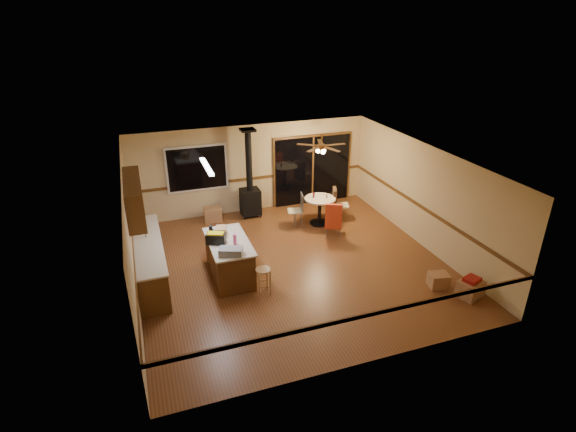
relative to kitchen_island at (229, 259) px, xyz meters
name	(u,v)px	position (x,y,z in m)	size (l,w,h in m)	color
floor	(292,265)	(1.50, 0.00, -0.45)	(7.00, 7.00, 0.00)	brown
ceiling	(293,160)	(1.50, 0.00, 2.15)	(7.00, 7.00, 0.00)	silver
wall_back	(252,169)	(1.50, 3.50, 0.85)	(7.00, 7.00, 0.00)	tan
wall_front	(367,301)	(1.50, -3.50, 0.85)	(7.00, 7.00, 0.00)	tan
wall_left	(130,239)	(-2.00, 0.00, 0.85)	(7.00, 7.00, 0.00)	tan
wall_right	(424,196)	(5.00, 0.00, 0.85)	(7.00, 7.00, 0.00)	tan
chair_rail	(292,227)	(1.50, 0.00, 0.55)	(7.00, 7.00, 0.08)	#553415
window	(197,168)	(-0.10, 3.45, 1.05)	(1.72, 0.10, 1.32)	black
sliding_door	(312,170)	(3.40, 3.45, 0.60)	(2.52, 0.10, 2.10)	black
lower_cabinets	(150,262)	(-1.70, 0.50, -0.02)	(0.60, 3.00, 0.86)	#573416
countertop	(147,244)	(-1.70, 0.50, 0.43)	(0.64, 3.04, 0.04)	#BEAD93
upper_cabinets	(134,198)	(-1.83, 0.70, 1.45)	(0.35, 2.00, 0.80)	#573416
kitchen_island	(229,259)	(0.00, 0.00, 0.00)	(0.88, 1.68, 0.90)	#4E2C13
wood_stove	(250,193)	(1.30, 3.05, 0.28)	(0.55, 0.50, 2.52)	black
ceiling_fan	(322,148)	(3.00, 1.90, 1.76)	(0.24, 0.24, 0.55)	brown
fluorescent_strip	(207,166)	(-0.30, 0.30, 2.11)	(0.10, 1.20, 0.04)	white
toolbox_grey	(231,251)	(-0.08, -0.61, 0.52)	(0.48, 0.27, 0.15)	slate
toolbox_black	(216,239)	(-0.27, -0.02, 0.56)	(0.41, 0.22, 0.23)	black
toolbox_yellow_lid	(216,233)	(-0.27, -0.02, 0.69)	(0.35, 0.18, 0.03)	gold
box_on_island	(221,231)	(-0.09, 0.33, 0.55)	(0.22, 0.30, 0.20)	#986A43
bottle_dark	(211,232)	(-0.32, 0.29, 0.59)	(0.08, 0.08, 0.29)	black
bottle_pink	(235,239)	(0.11, -0.20, 0.57)	(0.08, 0.08, 0.24)	#D84C8C
bottle_white	(213,232)	(-0.26, 0.40, 0.53)	(0.06, 0.06, 0.17)	white
bar_stool	(263,281)	(0.53, -0.88, -0.16)	(0.32, 0.32, 0.58)	tan
blue_bucket	(241,283)	(0.11, -0.56, -0.31)	(0.33, 0.33, 0.28)	#0D38BE
dining_table	(320,206)	(3.00, 1.90, 0.08)	(0.87, 0.87, 0.78)	black
glass_red	(314,195)	(2.85, 2.00, 0.40)	(0.05, 0.05, 0.14)	#590C14
glass_cream	(327,196)	(3.18, 1.85, 0.39)	(0.05, 0.05, 0.12)	beige
chair_left	(299,206)	(2.41, 1.97, 0.14)	(0.48, 0.48, 0.51)	#BEB68D
chair_near	(334,216)	(3.03, 1.03, 0.14)	(0.57, 0.59, 0.70)	#BEB68D
chair_right	(335,200)	(3.53, 2.01, 0.14)	(0.58, 0.56, 0.70)	#BEB68D
box_under_window	(213,214)	(0.19, 3.10, -0.25)	(0.49, 0.40, 0.40)	#986A43
box_corner_a	(470,289)	(4.60, -2.46, -0.27)	(0.49, 0.41, 0.37)	#986A43
box_corner_b	(438,280)	(4.20, -1.94, -0.29)	(0.40, 0.34, 0.32)	#986A43
box_small_red	(472,279)	(4.60, -2.46, -0.04)	(0.32, 0.27, 0.09)	maroon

